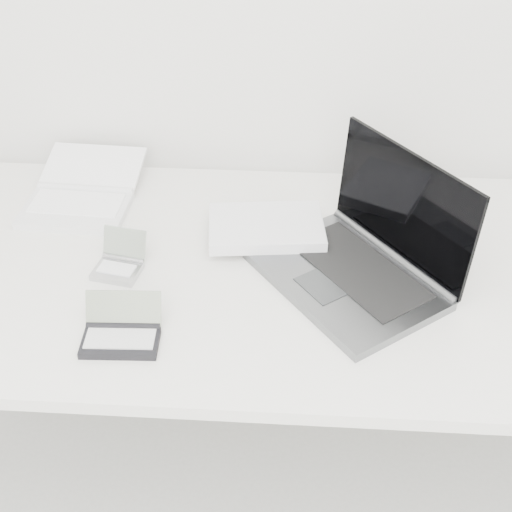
# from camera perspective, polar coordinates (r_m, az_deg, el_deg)

# --- Properties ---
(desk) EXTENTS (1.60, 0.80, 0.73)m
(desk) POSITION_cam_1_polar(r_m,az_deg,el_deg) (1.57, 1.19, -2.23)
(desk) COLOR white
(desk) RESTS_ON ground
(laptop_large) EXTENTS (0.55, 0.48, 0.26)m
(laptop_large) POSITION_cam_1_polar(r_m,az_deg,el_deg) (1.53, 6.37, 0.55)
(laptop_large) COLOR slate
(laptop_large) RESTS_ON desk
(netbook_open_white) EXTENTS (0.26, 0.33, 0.06)m
(netbook_open_white) POSITION_cam_1_polar(r_m,az_deg,el_deg) (1.79, -13.83, 4.62)
(netbook_open_white) COLOR white
(netbook_open_white) RESTS_ON desk
(pda_silver) EXTENTS (0.11, 0.12, 0.08)m
(pda_silver) POSITION_cam_1_polar(r_m,az_deg,el_deg) (1.55, -10.86, -0.57)
(pda_silver) COLOR #B6B6BA
(pda_silver) RESTS_ON desk
(palmtop_charcoal) EXTENTS (0.15, 0.12, 0.07)m
(palmtop_charcoal) POSITION_cam_1_polar(r_m,az_deg,el_deg) (1.39, -10.73, -6.13)
(palmtop_charcoal) COLOR black
(palmtop_charcoal) RESTS_ON desk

